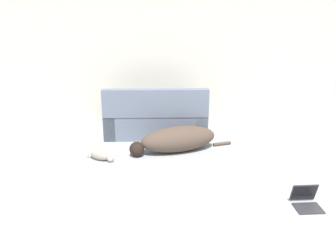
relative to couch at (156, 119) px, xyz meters
name	(u,v)px	position (x,y,z in m)	size (l,w,h in m)	color
wall_back	(165,55)	(0.19, 0.53, 1.06)	(6.52, 0.06, 2.69)	beige
couch	(156,119)	(0.00, 0.00, 0.00)	(1.81, 0.87, 0.90)	slate
dog	(177,139)	(0.30, -0.79, -0.09)	(1.71, 0.75, 0.41)	#4C3D33
cat	(101,156)	(-0.87, -1.06, -0.22)	(0.45, 0.31, 0.14)	gray
laptop_open	(306,199)	(1.66, -2.54, -0.21)	(0.31, 0.33, 0.25)	#2D2D33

